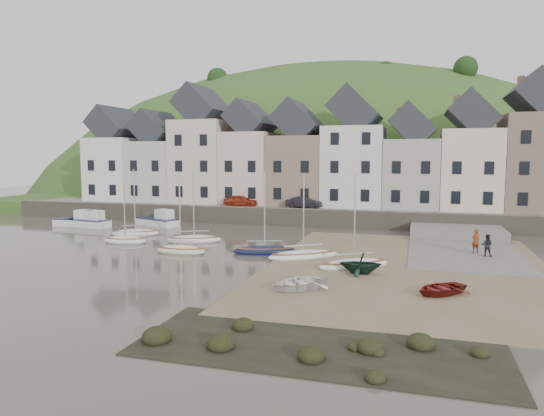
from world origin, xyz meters
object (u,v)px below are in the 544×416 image
(car_right, at_px, (304,202))
(car_left, at_px, (241,201))
(rowboat_green, at_px, (360,263))
(sailboat_0, at_px, (135,233))
(person_dark, at_px, (487,245))
(person_red, at_px, (476,241))
(rowboat_white, at_px, (299,283))
(rowboat_red, at_px, (440,288))

(car_right, bearing_deg, car_left, 95.04)
(car_right, bearing_deg, rowboat_green, -153.97)
(sailboat_0, relative_size, person_dark, 3.97)
(person_dark, bearing_deg, rowboat_green, 55.59)
(rowboat_green, relative_size, person_red, 1.44)
(person_dark, bearing_deg, car_left, -19.15)
(rowboat_white, relative_size, person_dark, 2.12)
(sailboat_0, xyz_separation_m, rowboat_white, (18.66, -13.98, 0.15))
(sailboat_0, bearing_deg, car_right, 44.87)
(person_dark, bearing_deg, rowboat_red, 84.27)
(rowboat_white, height_order, rowboat_green, rowboat_green)
(rowboat_red, xyz_separation_m, car_left, (-20.40, 25.79, 1.88))
(rowboat_green, relative_size, person_dark, 1.58)
(person_red, xyz_separation_m, person_dark, (0.64, -1.20, -0.08))
(car_left, bearing_deg, car_right, -89.50)
(rowboat_green, height_order, car_left, car_left)
(rowboat_green, xyz_separation_m, rowboat_red, (4.53, -3.45, -0.35))
(rowboat_green, distance_m, person_dark, 11.20)
(rowboat_green, bearing_deg, person_dark, 127.57)
(sailboat_0, distance_m, rowboat_green, 23.50)
(rowboat_green, xyz_separation_m, car_right, (-8.57, 22.34, 1.52))
(rowboat_green, distance_m, person_red, 11.63)
(person_dark, height_order, car_left, car_left)
(person_dark, xyz_separation_m, car_right, (-16.72, 14.65, 1.32))
(rowboat_white, height_order, person_dark, person_dark)
(rowboat_red, relative_size, car_right, 0.79)
(rowboat_white, distance_m, rowboat_red, 7.45)
(rowboat_red, bearing_deg, rowboat_green, -172.10)
(car_left, distance_m, car_right, 7.30)
(sailboat_0, height_order, person_red, sailboat_0)
(sailboat_0, bearing_deg, rowboat_red, -26.39)
(rowboat_white, xyz_separation_m, rowboat_red, (7.38, 1.06, -0.03))
(rowboat_white, height_order, person_red, person_red)
(car_right, bearing_deg, person_red, -124.88)
(person_red, distance_m, car_right, 21.00)
(rowboat_white, xyz_separation_m, car_left, (-13.02, 26.85, 1.85))
(rowboat_white, distance_m, car_left, 29.90)
(rowboat_green, height_order, car_right, car_right)
(sailboat_0, xyz_separation_m, car_right, (12.93, 12.87, 1.98))
(person_red, xyz_separation_m, car_left, (-23.37, 13.45, 1.26))
(rowboat_white, relative_size, person_red, 1.92)
(rowboat_red, bearing_deg, person_dark, 117.20)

